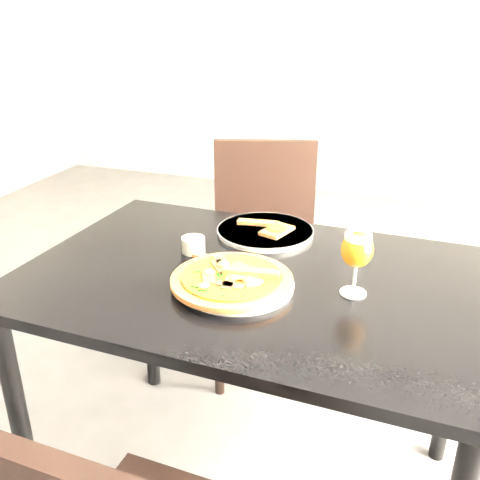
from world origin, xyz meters
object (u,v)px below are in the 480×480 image
at_px(pizza, 232,279).
at_px(beer_glass, 357,250).
at_px(chair_far, 264,250).
at_px(dining_table, 253,304).

relative_size(pizza, beer_glass, 1.88).
bearing_deg(chair_far, beer_glass, -76.05).
height_order(chair_far, beer_glass, chair_far).
xyz_separation_m(chair_far, pizza, (0.14, -0.75, 0.27)).
distance_m(dining_table, beer_glass, 0.33).
height_order(dining_table, pizza, pizza).
bearing_deg(beer_glass, pizza, -166.27).
relative_size(dining_table, chair_far, 1.33).
bearing_deg(pizza, beer_glass, 13.73).
distance_m(dining_table, pizza, 0.15).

